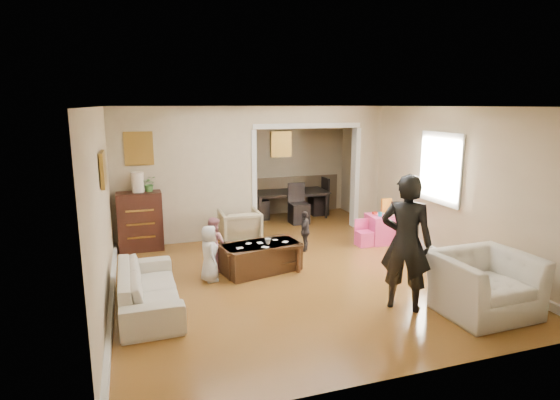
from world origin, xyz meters
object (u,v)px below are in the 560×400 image
object	(u,v)px
child_kneel_a	(209,253)
child_toddler	(305,231)
adult_person	(406,243)
table_lamp	(138,182)
armchair_front	(483,284)
dining_table	(289,204)
dresser	(140,221)
play_table	(383,229)
coffee_table	(261,257)
armchair_back	(240,228)
coffee_cup	(268,241)
cyan_cup	(380,214)
child_kneel_b	(214,244)
sofa	(149,288)

from	to	relation	value
child_kneel_a	child_toddler	bearing A→B (deg)	-68.21
child_kneel_a	adult_person	bearing A→B (deg)	-131.38
table_lamp	adult_person	distance (m)	4.87
armchair_front	dining_table	size ratio (longest dim) A/B	0.67
dresser	play_table	distance (m)	4.58
dining_table	dresser	bearing A→B (deg)	-152.97
coffee_table	dining_table	distance (m)	3.69
armchair_back	child_toddler	xyz separation A→B (m)	(1.05, -0.72, 0.03)
coffee_cup	armchair_back	bearing A→B (deg)	93.59
armchair_front	dresser	distance (m)	5.79
dresser	cyan_cup	xyz separation A→B (m)	(4.37, -1.04, 0.04)
coffee_cup	adult_person	distance (m)	2.29
play_table	cyan_cup	xyz separation A→B (m)	(-0.10, -0.05, 0.31)
child_toddler	play_table	bearing A→B (deg)	127.55
armchair_front	child_kneel_b	distance (m)	3.98
dresser	coffee_table	distance (m)	2.54
coffee_table	child_toddler	bearing A→B (deg)	35.54
cyan_cup	dining_table	bearing A→B (deg)	109.93
armchair_front	cyan_cup	xyz separation A→B (m)	(0.29, 3.06, 0.19)
sofa	cyan_cup	distance (m)	4.64
child_kneel_b	sofa	bearing A→B (deg)	103.29
armchair_front	child_kneel_b	xyz separation A→B (m)	(-2.99, 2.63, 0.05)
child_kneel_a	child_kneel_b	bearing A→B (deg)	-21.99
child_kneel_a	coffee_table	bearing A→B (deg)	-83.54
armchair_back	cyan_cup	world-z (taller)	armchair_back
armchair_front	adult_person	world-z (taller)	adult_person
child_kneel_b	dresser	bearing A→B (deg)	2.90
armchair_front	child_toddler	world-z (taller)	armchair_front
play_table	child_toddler	size ratio (longest dim) A/B	0.75
armchair_front	dining_table	world-z (taller)	armchair_front
adult_person	sofa	bearing A→B (deg)	24.28
armchair_back	child_toddler	distance (m)	1.27
cyan_cup	child_toddler	world-z (taller)	child_toddler
armchair_front	play_table	xyz separation A→B (m)	(0.39, 3.11, -0.11)
armchair_back	play_table	xyz separation A→B (m)	(2.67, -0.69, -0.07)
armchair_back	child_kneel_b	xyz separation A→B (m)	(-0.70, -1.17, 0.10)
coffee_cup	cyan_cup	size ratio (longest dim) A/B	1.22
adult_person	child_kneel_a	distance (m)	2.88
armchair_back	child_toddler	world-z (taller)	child_toddler
adult_person	child_toddler	distance (m)	2.72
child_kneel_a	table_lamp	bearing A→B (deg)	22.46
armchair_back	coffee_table	world-z (taller)	armchair_back
table_lamp	child_kneel_a	size ratio (longest dim) A/B	0.42
armchair_back	armchair_front	world-z (taller)	armchair_front
child_kneel_b	child_toddler	world-z (taller)	child_kneel_b
armchair_front	cyan_cup	distance (m)	3.08
table_lamp	adult_person	size ratio (longest dim) A/B	0.20
table_lamp	adult_person	xyz separation A→B (m)	(3.19, -3.67, -0.37)
dining_table	armchair_front	bearing A→B (deg)	-80.40
table_lamp	dining_table	world-z (taller)	table_lamp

